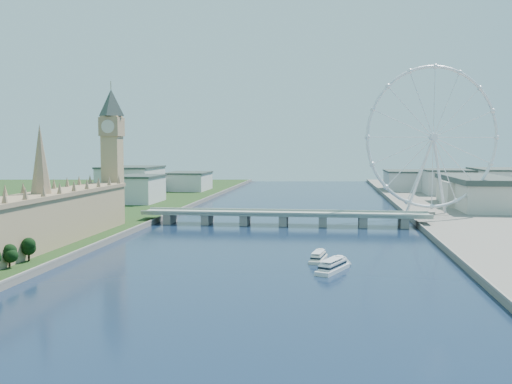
# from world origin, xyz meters

# --- Properties ---
(parliament_range) EXTENTS (24.00, 200.00, 70.00)m
(parliament_range) POSITION_xyz_m (-128.00, 170.00, 18.48)
(parliament_range) COLOR tan
(parliament_range) RESTS_ON ground
(big_ben) EXTENTS (20.02, 20.02, 110.00)m
(big_ben) POSITION_xyz_m (-128.00, 278.00, 66.57)
(big_ben) COLOR tan
(big_ben) RESTS_ON ground
(westminster_bridge) EXTENTS (220.00, 22.00, 9.50)m
(westminster_bridge) POSITION_xyz_m (0.00, 300.00, 6.63)
(westminster_bridge) COLOR gray
(westminster_bridge) RESTS_ON ground
(london_eye) EXTENTS (113.60, 39.12, 124.30)m
(london_eye) POSITION_xyz_m (119.98, 355.08, 67.52)
(london_eye) COLOR silver
(london_eye) RESTS_ON ground
(county_hall) EXTENTS (54.00, 144.00, 35.00)m
(county_hall) POSITION_xyz_m (175.00, 430.00, 0.00)
(county_hall) COLOR beige
(county_hall) RESTS_ON ground
(city_skyline) EXTENTS (505.00, 280.00, 32.00)m
(city_skyline) POSITION_xyz_m (39.22, 560.08, 16.96)
(city_skyline) COLOR beige
(city_skyline) RESTS_ON ground
(tour_boat_near) EXTENTS (10.36, 25.84, 5.51)m
(tour_boat_near) POSITION_xyz_m (29.13, 162.77, 0.00)
(tour_boat_near) COLOR beige
(tour_boat_near) RESTS_ON ground
(tour_boat_far) EXTENTS (18.62, 30.15, 6.53)m
(tour_boat_far) POSITION_xyz_m (36.44, 138.05, 0.00)
(tour_boat_far) COLOR silver
(tour_boat_far) RESTS_ON ground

